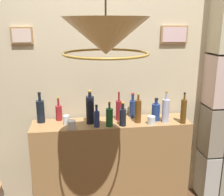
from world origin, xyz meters
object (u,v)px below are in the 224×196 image
at_px(liquor_bottle_sherry, 119,110).
at_px(liquor_bottle_whiskey, 59,112).
at_px(glass_tumbler_rocks, 66,120).
at_px(liquor_bottle_gin, 90,109).
at_px(glass_tumbler_shot, 72,125).
at_px(liquor_bottle_tequila, 97,118).
at_px(liquor_bottle_brandy, 133,108).
at_px(liquor_bottle_vermouth, 41,111).
at_px(liquor_bottle_bourbon, 166,110).
at_px(liquor_bottle_vodka, 183,111).
at_px(liquor_bottle_port, 123,117).
at_px(glass_tumbler_highball, 151,120).
at_px(liquor_bottle_amaro, 156,112).
at_px(liquor_bottle_rye, 109,117).
at_px(pendant_lamp, 106,37).
at_px(liquor_bottle_rum, 138,111).

relative_size(liquor_bottle_sherry, liquor_bottle_whiskey, 1.22).
bearing_deg(liquor_bottle_whiskey, glass_tumbler_rocks, -57.89).
height_order(liquor_bottle_gin, glass_tumbler_shot, liquor_bottle_gin).
height_order(liquor_bottle_tequila, glass_tumbler_rocks, liquor_bottle_tequila).
bearing_deg(liquor_bottle_brandy, liquor_bottle_whiskey, 179.45).
relative_size(liquor_bottle_whiskey, glass_tumbler_rocks, 2.76).
xyz_separation_m(liquor_bottle_brandy, glass_tumbler_rocks, (-0.65, -0.11, -0.05)).
bearing_deg(liquor_bottle_sherry, liquor_bottle_vermouth, 176.85).
height_order(liquor_bottle_whiskey, glass_tumbler_shot, liquor_bottle_whiskey).
relative_size(liquor_bottle_bourbon, liquor_bottle_whiskey, 1.31).
bearing_deg(liquor_bottle_vodka, liquor_bottle_gin, 172.23).
height_order(liquor_bottle_port, liquor_bottle_bourbon, liquor_bottle_bourbon).
xyz_separation_m(liquor_bottle_sherry, glass_tumbler_highball, (0.28, -0.15, -0.06)).
relative_size(liquor_bottle_amaro, liquor_bottle_tequila, 1.08).
bearing_deg(glass_tumbler_shot, liquor_bottle_amaro, 7.93).
bearing_deg(liquor_bottle_rye, liquor_bottle_vermouth, 163.49).
height_order(liquor_bottle_bourbon, liquor_bottle_whiskey, liquor_bottle_bourbon).
height_order(liquor_bottle_gin, liquor_bottle_bourbon, liquor_bottle_gin).
relative_size(liquor_bottle_brandy, liquor_bottle_sherry, 0.87).
height_order(glass_tumbler_highball, pendant_lamp, pendant_lamp).
xyz_separation_m(liquor_bottle_rye, glass_tumbler_highball, (0.39, -0.00, -0.05)).
relative_size(liquor_bottle_port, liquor_bottle_rum, 0.80).
distance_m(liquor_bottle_vermouth, glass_tumbler_shot, 0.36).
xyz_separation_m(liquor_bottle_port, liquor_bottle_bourbon, (0.41, 0.03, 0.03)).
xyz_separation_m(liquor_bottle_tequila, pendant_lamp, (0.02, -0.55, 0.74)).
bearing_deg(liquor_bottle_port, liquor_bottle_rye, 176.44).
height_order(liquor_bottle_vermouth, liquor_bottle_whiskey, liquor_bottle_vermouth).
distance_m(liquor_bottle_vermouth, liquor_bottle_amaro, 1.09).
distance_m(liquor_bottle_rye, liquor_bottle_amaro, 0.47).
relative_size(liquor_bottle_vermouth, liquor_bottle_sherry, 1.04).
distance_m(liquor_bottle_amaro, glass_tumbler_shot, 0.81).
bearing_deg(liquor_bottle_whiskey, liquor_bottle_vermouth, -169.24).
bearing_deg(liquor_bottle_tequila, glass_tumbler_shot, -173.50).
bearing_deg(liquor_bottle_rum, liquor_bottle_sherry, 152.44).
distance_m(liquor_bottle_amaro, glass_tumbler_highball, 0.12).
bearing_deg(liquor_bottle_bourbon, liquor_bottle_rum, 173.08).
bearing_deg(liquor_bottle_bourbon, pendant_lamp, -137.51).
height_order(liquor_bottle_amaro, liquor_bottle_rum, liquor_bottle_rum).
relative_size(liquor_bottle_gin, glass_tumbler_highball, 4.24).
height_order(liquor_bottle_rye, glass_tumbler_rocks, liquor_bottle_rye).
relative_size(liquor_bottle_rum, liquor_bottle_whiskey, 1.21).
relative_size(glass_tumbler_rocks, glass_tumbler_shot, 1.07).
height_order(liquor_bottle_vodka, pendant_lamp, pendant_lamp).
bearing_deg(liquor_bottle_vermouth, pendant_lamp, -54.04).
relative_size(liquor_bottle_bourbon, glass_tumbler_shot, 3.87).
bearing_deg(liquor_bottle_sherry, liquor_bottle_whiskey, 172.81).
bearing_deg(pendant_lamp, liquor_bottle_bourbon, 42.49).
xyz_separation_m(liquor_bottle_amaro, liquor_bottle_bourbon, (0.08, -0.06, 0.03)).
height_order(liquor_bottle_tequila, pendant_lamp, pendant_lamp).
xyz_separation_m(liquor_bottle_sherry, liquor_bottle_rum, (0.17, -0.09, 0.01)).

